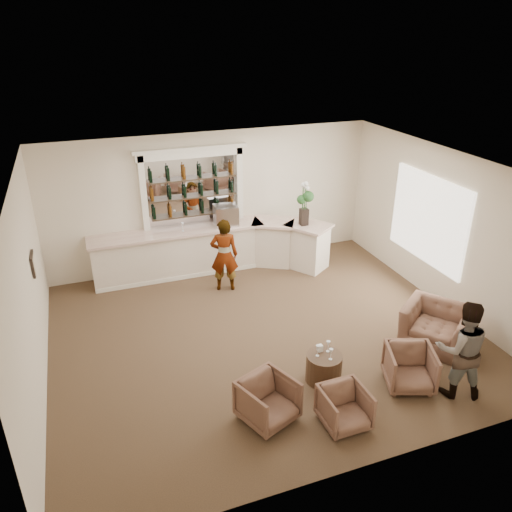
{
  "coord_description": "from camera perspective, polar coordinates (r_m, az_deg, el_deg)",
  "views": [
    {
      "loc": [
        -2.99,
        -7.67,
        5.56
      ],
      "look_at": [
        0.16,
        0.9,
        1.27
      ],
      "focal_mm": 35.0,
      "sensor_mm": 36.0,
      "label": 1
    }
  ],
  "objects": [
    {
      "name": "flower_vase",
      "position": [
        11.85,
        5.57,
        6.3
      ],
      "size": [
        0.28,
        0.28,
        1.08
      ],
      "color": "black",
      "rests_on": "bar_counter"
    },
    {
      "name": "sommelier",
      "position": [
        11.13,
        -3.65,
        0.1
      ],
      "size": [
        0.71,
        0.57,
        1.7
      ],
      "primitive_type": "imported",
      "rotation": [
        0.0,
        0.0,
        2.85
      ],
      "color": "gray",
      "rests_on": "ground"
    },
    {
      "name": "wine_glass_bar_left",
      "position": [
        12.0,
        -2.08,
        4.1
      ],
      "size": [
        0.07,
        0.07,
        0.21
      ],
      "primitive_type": null,
      "color": "white",
      "rests_on": "bar_counter"
    },
    {
      "name": "armchair_right",
      "position": [
        8.86,
        17.16,
        -12.12
      ],
      "size": [
        0.99,
        1.0,
        0.71
      ],
      "primitive_type": "imported",
      "rotation": [
        0.0,
        0.0,
        -0.36
      ],
      "color": "brown",
      "rests_on": "ground"
    },
    {
      "name": "armchair_left",
      "position": [
        7.87,
        1.37,
        -16.21
      ],
      "size": [
        1.0,
        1.01,
        0.71
      ],
      "primitive_type": "imported",
      "rotation": [
        0.0,
        0.0,
        0.38
      ],
      "color": "brown",
      "rests_on": "ground"
    },
    {
      "name": "ground",
      "position": [
        9.93,
        0.94,
        -8.85
      ],
      "size": [
        8.0,
        8.0,
        0.0
      ],
      "primitive_type": "plane",
      "color": "brown",
      "rests_on": "ground"
    },
    {
      "name": "back_bar_alcove",
      "position": [
        11.89,
        -7.24,
        7.73
      ],
      "size": [
        2.64,
        0.25,
        3.0
      ],
      "color": "white",
      "rests_on": "ground"
    },
    {
      "name": "wine_glass_tbl_b",
      "position": [
        8.62,
        8.24,
        -10.19
      ],
      "size": [
        0.07,
        0.07,
        0.21
      ],
      "primitive_type": null,
      "color": "white",
      "rests_on": "cocktail_table"
    },
    {
      "name": "bar_counter",
      "position": [
        12.11,
        -4.86,
        0.77
      ],
      "size": [
        5.72,
        1.8,
        1.14
      ],
      "color": "white",
      "rests_on": "ground"
    },
    {
      "name": "guest",
      "position": [
        8.68,
        22.45,
        -9.85
      ],
      "size": [
        1.02,
        0.92,
        1.7
      ],
      "primitive_type": "imported",
      "rotation": [
        0.0,
        0.0,
        2.72
      ],
      "color": "gray",
      "rests_on": "ground"
    },
    {
      "name": "wine_glass_bar_right",
      "position": [
        11.71,
        -8.38,
        3.3
      ],
      "size": [
        0.07,
        0.07,
        0.21
      ],
      "primitive_type": null,
      "color": "white",
      "rests_on": "bar_counter"
    },
    {
      "name": "cocktail_table",
      "position": [
        8.73,
        7.75,
        -12.52
      ],
      "size": [
        0.61,
        0.61,
        0.5
      ],
      "primitive_type": "cylinder",
      "color": "#452C1E",
      "rests_on": "ground"
    },
    {
      "name": "armchair_center",
      "position": [
        7.93,
        10.07,
        -16.7
      ],
      "size": [
        0.68,
        0.7,
        0.63
      ],
      "primitive_type": "imported",
      "rotation": [
        0.0,
        0.0,
        0.01
      ],
      "color": "brown",
      "rests_on": "ground"
    },
    {
      "name": "armchair_far",
      "position": [
        10.02,
        19.93,
        -7.58
      ],
      "size": [
        1.55,
        1.58,
        0.78
      ],
      "primitive_type": "imported",
      "rotation": [
        0.0,
        0.0,
        -0.94
      ],
      "color": "brown",
      "rests_on": "ground"
    },
    {
      "name": "wine_glass_tbl_c",
      "position": [
        8.45,
        8.55,
        -11.04
      ],
      "size": [
        0.07,
        0.07,
        0.21
      ],
      "primitive_type": null,
      "color": "white",
      "rests_on": "cocktail_table"
    },
    {
      "name": "room_shell",
      "position": [
        9.51,
        0.41,
        5.41
      ],
      "size": [
        8.04,
        7.02,
        3.32
      ],
      "color": "beige",
      "rests_on": "ground"
    },
    {
      "name": "wine_glass_tbl_a",
      "position": [
        8.5,
        7.06,
        -10.7
      ],
      "size": [
        0.07,
        0.07,
        0.21
      ],
      "primitive_type": null,
      "color": "white",
      "rests_on": "cocktail_table"
    },
    {
      "name": "napkin_holder",
      "position": [
        8.64,
        7.32,
        -10.4
      ],
      "size": [
        0.08,
        0.08,
        0.12
      ],
      "primitive_type": "cube",
      "color": "white",
      "rests_on": "cocktail_table"
    },
    {
      "name": "espresso_machine",
      "position": [
        11.95,
        -3.46,
        4.67
      ],
      "size": [
        0.59,
        0.51,
        0.48
      ],
      "primitive_type": "cube",
      "rotation": [
        0.0,
        0.0,
        -0.09
      ],
      "color": "silver",
      "rests_on": "bar_counter"
    }
  ]
}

